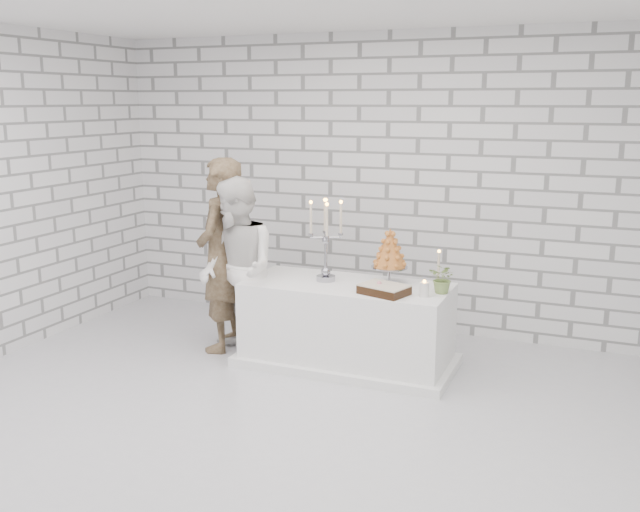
{
  "coord_description": "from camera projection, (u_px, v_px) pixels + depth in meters",
  "views": [
    {
      "loc": [
        2.11,
        -4.37,
        2.33
      ],
      "look_at": [
        -0.1,
        0.97,
        1.05
      ],
      "focal_mm": 39.65,
      "sensor_mm": 36.0,
      "label": 1
    }
  ],
  "objects": [
    {
      "name": "croquembouche",
      "position": [
        390.0,
        256.0,
        6.16
      ],
      "size": [
        0.37,
        0.37,
        0.5
      ],
      "primitive_type": null,
      "rotation": [
        0.0,
        0.0,
        0.18
      ],
      "color": "#9F5822",
      "rests_on": "cake_table"
    },
    {
      "name": "groom",
      "position": [
        221.0,
        255.0,
        6.61
      ],
      "size": [
        0.56,
        0.74,
        1.82
      ],
      "primitive_type": "imported",
      "rotation": [
        0.0,
        0.0,
        -1.37
      ],
      "color": "#473420",
      "rests_on": "ground"
    },
    {
      "name": "extra_taper",
      "position": [
        438.0,
        271.0,
        6.01
      ],
      "size": [
        0.06,
        0.06,
        0.32
      ],
      "primitive_type": "cylinder",
      "rotation": [
        0.0,
        0.0,
        0.07
      ],
      "color": "beige",
      "rests_on": "cake_table"
    },
    {
      "name": "bride",
      "position": [
        237.0,
        270.0,
        6.37
      ],
      "size": [
        1.03,
        1.01,
        1.67
      ],
      "primitive_type": "imported",
      "rotation": [
        0.0,
        0.0,
        -0.7
      ],
      "color": "white",
      "rests_on": "ground"
    },
    {
      "name": "wall_back",
      "position": [
        387.0,
        184.0,
        7.17
      ],
      "size": [
        6.0,
        0.01,
        3.0
      ],
      "primitive_type": "cube",
      "color": "white",
      "rests_on": "ground"
    },
    {
      "name": "flowers",
      "position": [
        443.0,
        278.0,
        5.88
      ],
      "size": [
        0.28,
        0.26,
        0.25
      ],
      "primitive_type": "imported",
      "rotation": [
        0.0,
        0.0,
        -0.29
      ],
      "color": "#578138",
      "rests_on": "cake_table"
    },
    {
      "name": "candelabra",
      "position": [
        326.0,
        240.0,
        6.23
      ],
      "size": [
        0.38,
        0.38,
        0.74
      ],
      "primitive_type": null,
      "rotation": [
        0.0,
        0.0,
        -0.34
      ],
      "color": "#93939D",
      "rests_on": "cake_table"
    },
    {
      "name": "ground",
      "position": [
        283.0,
        421.0,
        5.24
      ],
      "size": [
        6.0,
        5.0,
        0.01
      ],
      "primitive_type": "cube",
      "color": "silver",
      "rests_on": "ground"
    },
    {
      "name": "chocolate_cake",
      "position": [
        384.0,
        289.0,
        5.87
      ],
      "size": [
        0.44,
        0.37,
        0.08
      ],
      "primitive_type": "cube",
      "rotation": [
        0.0,
        0.0,
        -0.3
      ],
      "color": "black",
      "rests_on": "cake_table"
    },
    {
      "name": "pillar_candle",
      "position": [
        424.0,
        289.0,
        5.79
      ],
      "size": [
        0.1,
        0.1,
        0.12
      ],
      "primitive_type": "cylinder",
      "rotation": [
        0.0,
        0.0,
        -0.3
      ],
      "color": "white",
      "rests_on": "cake_table"
    },
    {
      "name": "cake_table",
      "position": [
        347.0,
        324.0,
        6.29
      ],
      "size": [
        1.8,
        0.8,
        0.75
      ],
      "primitive_type": "cube",
      "color": "white",
      "rests_on": "ground"
    }
  ]
}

